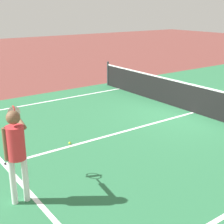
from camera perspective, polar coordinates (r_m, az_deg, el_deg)
ground_plane at (r=11.28m, az=14.03°, el=-0.10°), size 60.00×60.00×0.00m
court_surface_inbounds at (r=11.28m, az=14.03°, el=-0.10°), size 10.62×24.40×0.00m
line_service_near at (r=7.84m, az=-18.35°, el=-8.67°), size 8.22×0.10×0.01m
line_center_service at (r=9.17m, az=0.92°, el=-3.74°), size 0.10×6.40×0.01m
net at (r=11.14m, az=14.22°, el=2.31°), size 9.99×0.09×1.07m
player_near at (r=5.92m, az=-16.48°, el=-5.73°), size 1.20×0.65×1.75m
tennis_ball_mid_court at (r=8.53m, az=-7.42°, el=-5.41°), size 0.07×0.07×0.07m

